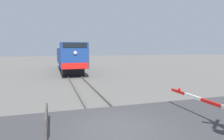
{
  "coord_description": "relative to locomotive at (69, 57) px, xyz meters",
  "views": [
    {
      "loc": [
        -2.37,
        -7.03,
        3.25
      ],
      "look_at": [
        1.08,
        4.21,
        1.95
      ],
      "focal_mm": 31.45,
      "sensor_mm": 36.0,
      "label": 1
    }
  ],
  "objects": [
    {
      "name": "rail_track_right",
      "position": [
        0.72,
        -21.03,
        -1.93
      ],
      "size": [
        0.08,
        80.0,
        0.15
      ],
      "primitive_type": "cube",
      "color": "#59544C",
      "rests_on": "ground_plane"
    },
    {
      "name": "rail_track_left",
      "position": [
        -0.72,
        -21.03,
        -1.93
      ],
      "size": [
        0.08,
        80.0,
        0.15
      ],
      "primitive_type": "cube",
      "color": "#59544C",
      "rests_on": "ground_plane"
    },
    {
      "name": "ground_plane",
      "position": [
        0.0,
        -21.03,
        -2.0
      ],
      "size": [
        160.0,
        160.0,
        0.0
      ],
      "primitive_type": "plane",
      "color": "#605E59"
    },
    {
      "name": "road_surface",
      "position": [
        0.0,
        -21.03,
        -1.93
      ],
      "size": [
        36.0,
        5.47,
        0.15
      ],
      "primitive_type": "cube",
      "color": "#38383A",
      "rests_on": "ground_plane"
    },
    {
      "name": "locomotive",
      "position": [
        0.0,
        0.0,
        0.0
      ],
      "size": [
        2.96,
        15.26,
        3.9
      ],
      "color": "black",
      "rests_on": "ground_plane"
    },
    {
      "name": "guard_railing",
      "position": [
        -2.64,
        -20.57,
        -1.39
      ],
      "size": [
        0.08,
        2.17,
        0.95
      ],
      "color": "#4C4742",
      "rests_on": "ground_plane"
    }
  ]
}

